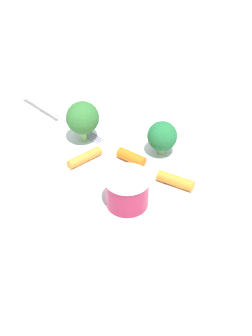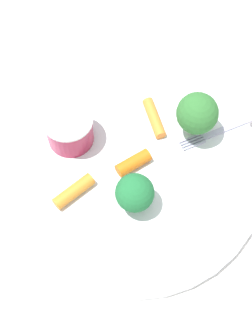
% 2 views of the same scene
% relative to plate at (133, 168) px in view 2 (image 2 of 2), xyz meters
% --- Properties ---
extents(ground_plane, '(2.40, 2.40, 0.00)m').
position_rel_plate_xyz_m(ground_plane, '(0.00, 0.00, -0.01)').
color(ground_plane, white).
extents(plate, '(0.29, 0.29, 0.01)m').
position_rel_plate_xyz_m(plate, '(0.00, 0.00, 0.00)').
color(plate, white).
rests_on(plate, ground_plane).
extents(sauce_cup, '(0.05, 0.05, 0.04)m').
position_rel_plate_xyz_m(sauce_cup, '(-0.07, 0.04, 0.03)').
color(sauce_cup, '#9C2142').
rests_on(sauce_cup, plate).
extents(broccoli_floret_0, '(0.05, 0.05, 0.06)m').
position_rel_plate_xyz_m(broccoli_floret_0, '(0.07, 0.04, 0.04)').
color(broccoli_floret_0, '#80C46A').
rests_on(broccoli_floret_0, plate).
extents(broccoli_floret_1, '(0.04, 0.04, 0.05)m').
position_rel_plate_xyz_m(broccoli_floret_1, '(0.00, -0.04, 0.03)').
color(broccoli_floret_1, '#7FB46E').
rests_on(broccoli_floret_1, plate).
extents(carrot_stick_0, '(0.03, 0.05, 0.01)m').
position_rel_plate_xyz_m(carrot_stick_0, '(0.03, 0.06, 0.01)').
color(carrot_stick_0, orange).
rests_on(carrot_stick_0, plate).
extents(carrot_stick_1, '(0.04, 0.03, 0.01)m').
position_rel_plate_xyz_m(carrot_stick_1, '(-0.00, 0.00, 0.01)').
color(carrot_stick_1, orange).
rests_on(carrot_stick_1, plate).
extents(carrot_stick_2, '(0.05, 0.04, 0.01)m').
position_rel_plate_xyz_m(carrot_stick_2, '(-0.06, -0.03, 0.01)').
color(carrot_stick_2, orange).
rests_on(carrot_stick_2, plate).
extents(fork, '(0.17, 0.08, 0.00)m').
position_rel_plate_xyz_m(fork, '(0.13, 0.06, 0.01)').
color(fork, '#AEACC8').
rests_on(fork, plate).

